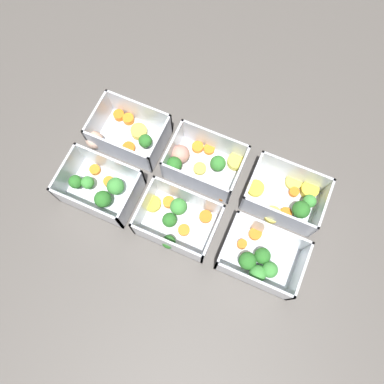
{
  "coord_description": "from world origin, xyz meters",
  "views": [
    {
      "loc": [
        0.1,
        -0.23,
        0.8
      ],
      "look_at": [
        0.0,
        0.0,
        0.03
      ],
      "focal_mm": 35.0,
      "sensor_mm": 36.0,
      "label": 1
    }
  ],
  "objects": [
    {
      "name": "ground_plane",
      "position": [
        0.0,
        0.0,
        0.0
      ],
      "size": [
        4.0,
        4.0,
        0.0
      ],
      "primitive_type": "plane",
      "color": "#56514C"
    },
    {
      "name": "container_near_left",
      "position": [
        -0.19,
        -0.07,
        0.03
      ],
      "size": [
        0.16,
        0.12,
        0.08
      ],
      "color": "silver",
      "rests_on": "ground_plane"
    },
    {
      "name": "container_near_center",
      "position": [
        -0.01,
        -0.07,
        0.03
      ],
      "size": [
        0.18,
        0.12,
        0.08
      ],
      "color": "silver",
      "rests_on": "ground_plane"
    },
    {
      "name": "container_near_right",
      "position": [
        0.19,
        -0.08,
        0.03
      ],
      "size": [
        0.16,
        0.12,
        0.08
      ],
      "color": "silver",
      "rests_on": "ground_plane"
    },
    {
      "name": "container_far_left",
      "position": [
        -0.2,
        0.07,
        0.03
      ],
      "size": [
        0.18,
        0.13,
        0.08
      ],
      "color": "silver",
      "rests_on": "ground_plane"
    },
    {
      "name": "container_far_center",
      "position": [
        -0.01,
        0.07,
        0.03
      ],
      "size": [
        0.18,
        0.13,
        0.08
      ],
      "color": "silver",
      "rests_on": "ground_plane"
    },
    {
      "name": "container_far_right",
      "position": [
        0.2,
        0.07,
        0.03
      ],
      "size": [
        0.17,
        0.14,
        0.08
      ],
      "color": "silver",
      "rests_on": "ground_plane"
    }
  ]
}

